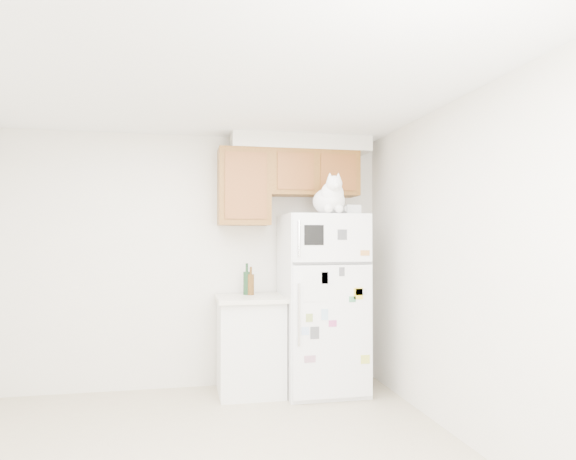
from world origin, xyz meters
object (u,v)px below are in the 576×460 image
object	(u,v)px
storage_box_front	(352,210)
bottle_green	(247,279)
storage_box_back	(339,210)
refrigerator	(322,303)
base_counter	(250,344)
cat	(330,199)
bottle_amber	(251,281)

from	to	relation	value
storage_box_front	bottle_green	size ratio (longest dim) A/B	0.49
storage_box_back	bottle_green	distance (m)	1.14
refrigerator	storage_box_front	distance (m)	0.94
base_counter	cat	xyz separation A→B (m)	(0.70, -0.30, 1.38)
bottle_green	bottle_amber	bearing A→B (deg)	-35.02
storage_box_front	bottle_amber	size ratio (longest dim) A/B	0.54
base_counter	bottle_green	bearing A→B (deg)	98.14
bottle_amber	bottle_green	bearing A→B (deg)	144.98
storage_box_back	bottle_green	size ratio (longest dim) A/B	0.58
base_counter	storage_box_back	xyz separation A→B (m)	(0.90, 0.03, 1.29)
cat	storage_box_back	size ratio (longest dim) A/B	2.92
refrigerator	base_counter	world-z (taller)	refrigerator
base_counter	storage_box_front	world-z (taller)	storage_box_front
refrigerator	bottle_green	distance (m)	0.77
storage_box_front	bottle_green	bearing A→B (deg)	154.01
refrigerator	bottle_amber	world-z (taller)	refrigerator
base_counter	bottle_amber	size ratio (longest dim) A/B	3.34
refrigerator	cat	world-z (taller)	cat
cat	bottle_green	world-z (taller)	cat
bottle_amber	cat	bearing A→B (deg)	-30.41
cat	base_counter	bearing A→B (deg)	156.93
storage_box_back	bottle_amber	bearing A→B (deg)	156.16
base_counter	cat	world-z (taller)	cat
bottle_green	bottle_amber	world-z (taller)	bottle_green
refrigerator	bottle_green	size ratio (longest dim) A/B	5.52
refrigerator	cat	xyz separation A→B (m)	(0.02, -0.23, 0.99)
storage_box_back	storage_box_front	bearing A→B (deg)	-94.68
storage_box_back	bottle_amber	size ratio (longest dim) A/B	0.65
bottle_green	storage_box_back	bearing A→B (deg)	-5.86
cat	bottle_amber	distance (m)	1.12
refrigerator	base_counter	size ratio (longest dim) A/B	1.85
bottle_amber	refrigerator	bearing A→B (deg)	-14.75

